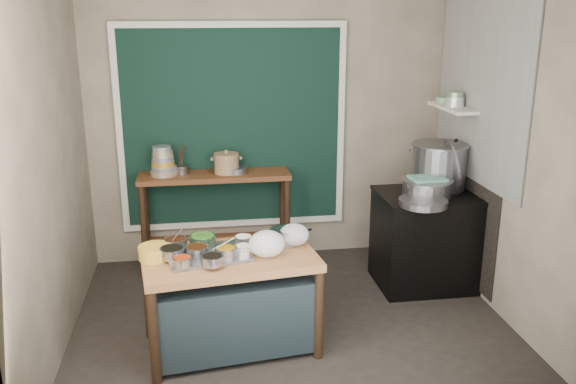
{
  "coord_description": "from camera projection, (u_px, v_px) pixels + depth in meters",
  "views": [
    {
      "loc": [
        -0.7,
        -4.42,
        2.47
      ],
      "look_at": [
        0.01,
        0.25,
        1.04
      ],
      "focal_mm": 38.0,
      "sensor_mm": 36.0,
      "label": 1
    }
  ],
  "objects": [
    {
      "name": "soot_patch",
      "position": [
        465.0,
        207.0,
        5.66
      ],
      "size": [
        0.01,
        1.3,
        1.3
      ],
      "primitive_type": "cube",
      "color": "black",
      "rests_on": "right_wall"
    },
    {
      "name": "curtain_panel",
      "position": [
        233.0,
        128.0,
        5.95
      ],
      "size": [
        2.1,
        0.02,
        1.9
      ],
      "primitive_type": "cube",
      "color": "black",
      "rests_on": "back_wall"
    },
    {
      "name": "stock_pot",
      "position": [
        439.0,
        166.0,
        5.58
      ],
      "size": [
        0.6,
        0.6,
        0.41
      ],
      "primitive_type": null,
      "rotation": [
        0.0,
        0.0,
        -0.13
      ],
      "color": "gray",
      "rests_on": "stove_top"
    },
    {
      "name": "steamer",
      "position": [
        427.0,
        188.0,
        5.37
      ],
      "size": [
        0.6,
        0.6,
        0.15
      ],
      "primitive_type": null,
      "rotation": [
        0.0,
        0.0,
        0.39
      ],
      "color": "gray",
      "rests_on": "stove_top"
    },
    {
      "name": "wall_shelf",
      "position": [
        453.0,
        108.0,
        5.58
      ],
      "size": [
        0.22,
        0.7,
        0.03
      ],
      "primitive_type": "cube",
      "color": "beige",
      "rests_on": "right_wall"
    },
    {
      "name": "back_wall",
      "position": [
        268.0,
        121.0,
        6.03
      ],
      "size": [
        3.5,
        0.02,
        2.8
      ],
      "primitive_type": "cube",
      "color": "gray",
      "rests_on": "floor"
    },
    {
      "name": "ceramic_crock",
      "position": [
        226.0,
        164.0,
        5.85
      ],
      "size": [
        0.26,
        0.26,
        0.17
      ],
      "primitive_type": null,
      "rotation": [
        0.0,
        0.0,
        0.04
      ],
      "color": "#9A7B54",
      "rests_on": "back_counter"
    },
    {
      "name": "stove_block",
      "position": [
        427.0,
        241.0,
        5.59
      ],
      "size": [
        0.9,
        0.68,
        0.85
      ],
      "primitive_type": "cube",
      "color": "black",
      "rests_on": "floor"
    },
    {
      "name": "plastic_bag_b",
      "position": [
        294.0,
        235.0,
        4.58
      ],
      "size": [
        0.25,
        0.22,
        0.17
      ],
      "primitive_type": "ellipsoid",
      "rotation": [
        0.0,
        0.0,
        0.11
      ],
      "color": "white",
      "rests_on": "prep_table"
    },
    {
      "name": "wide_bowl",
      "position": [
        236.0,
        170.0,
        5.88
      ],
      "size": [
        0.26,
        0.26,
        0.06
      ],
      "primitive_type": "cylinder",
      "rotation": [
        0.0,
        0.0,
        0.18
      ],
      "color": "gray",
      "rests_on": "back_counter"
    },
    {
      "name": "yellow_basin",
      "position": [
        156.0,
        252.0,
        4.36
      ],
      "size": [
        0.27,
        0.27,
        0.09
      ],
      "primitive_type": "cylinder",
      "rotation": [
        0.0,
        0.0,
        0.12
      ],
      "color": "gold",
      "rests_on": "prep_table"
    },
    {
      "name": "utensil_cup",
      "position": [
        182.0,
        170.0,
        5.82
      ],
      "size": [
        0.18,
        0.18,
        0.08
      ],
      "primitive_type": "cylinder",
      "rotation": [
        0.0,
        0.0,
        0.28
      ],
      "color": "gray",
      "rests_on": "back_counter"
    },
    {
      "name": "pot_lid",
      "position": [
        452.0,
        165.0,
        5.47
      ],
      "size": [
        0.19,
        0.5,
        0.48
      ],
      "primitive_type": "cylinder",
      "rotation": [
        0.0,
        1.36,
        -0.15
      ],
      "color": "gray",
      "rests_on": "stove_top"
    },
    {
      "name": "shelf_bowl_stack",
      "position": [
        455.0,
        100.0,
        5.52
      ],
      "size": [
        0.17,
        0.17,
        0.13
      ],
      "color": "silver",
      "rests_on": "wall_shelf"
    },
    {
      "name": "bowl_stack",
      "position": [
        163.0,
        163.0,
        5.76
      ],
      "size": [
        0.25,
        0.25,
        0.28
      ],
      "color": "tan",
      "rests_on": "back_counter"
    },
    {
      "name": "right_wall",
      "position": [
        510.0,
        149.0,
        4.85
      ],
      "size": [
        0.02,
        3.0,
        2.8
      ],
      "primitive_type": "cube",
      "color": "gray",
      "rests_on": "floor"
    },
    {
      "name": "plastic_bag_a",
      "position": [
        267.0,
        244.0,
        4.38
      ],
      "size": [
        0.31,
        0.29,
        0.2
      ],
      "primitive_type": "ellipsoid",
      "rotation": [
        0.0,
        0.0,
        0.28
      ],
      "color": "white",
      "rests_on": "prep_table"
    },
    {
      "name": "left_wall",
      "position": [
        48.0,
        165.0,
        4.34
      ],
      "size": [
        0.02,
        3.0,
        2.8
      ],
      "primitive_type": "cube",
      "color": "gray",
      "rests_on": "floor"
    },
    {
      "name": "tile_panel",
      "position": [
        481.0,
        84.0,
        5.24
      ],
      "size": [
        0.02,
        1.7,
        1.7
      ],
      "primitive_type": "cube",
      "color": "#B2B2AA",
      "rests_on": "right_wall"
    },
    {
      "name": "stove_top",
      "position": [
        430.0,
        195.0,
        5.46
      ],
      "size": [
        0.92,
        0.69,
        0.03
      ],
      "primitive_type": "cube",
      "color": "black",
      "rests_on": "stove_block"
    },
    {
      "name": "condiment_bowls",
      "position": [
        202.0,
        249.0,
        4.39
      ],
      "size": [
        0.68,
        0.55,
        0.08
      ],
      "color": "gray",
      "rests_on": "condiment_tray"
    },
    {
      "name": "back_counter",
      "position": [
        216.0,
        220.0,
        6.0
      ],
      "size": [
        1.45,
        0.4,
        0.95
      ],
      "primitive_type": "cube",
      "color": "brown",
      "rests_on": "floor"
    },
    {
      "name": "floor",
      "position": [
        291.0,
        323.0,
        5.0
      ],
      "size": [
        3.5,
        3.0,
        0.02
      ],
      "primitive_type": "cube",
      "color": "black",
      "rests_on": "ground"
    },
    {
      "name": "curtain_frame",
      "position": [
        233.0,
        128.0,
        5.94
      ],
      "size": [
        2.22,
        0.03,
        2.02
      ],
      "primitive_type": null,
      "color": "beige",
      "rests_on": "back_wall"
    },
    {
      "name": "green_cloth",
      "position": [
        428.0,
        178.0,
        5.35
      ],
      "size": [
        0.3,
        0.24,
        0.02
      ],
      "primitive_type": "cube",
      "rotation": [
        0.0,
        0.0,
        0.06
      ],
      "color": "#63A398",
      "rests_on": "steamer"
    },
    {
      "name": "prep_table",
      "position": [
        231.0,
        302.0,
        4.53
      ],
      "size": [
        1.33,
        0.87,
        0.75
      ],
      "primitive_type": "cube",
      "rotation": [
        0.0,
        0.0,
        0.13
      ],
      "color": "#9B6838",
      "rests_on": "floor"
    },
    {
      "name": "shallow_pan",
      "position": [
        423.0,
        202.0,
        5.12
      ],
      "size": [
        0.55,
        0.55,
        0.05
      ],
      "primitive_type": "cylinder",
      "rotation": [
        0.0,
        0.0,
        0.43
      ],
      "color": "gray",
      "rests_on": "stove_top"
    },
    {
      "name": "condiment_tray",
      "position": [
        208.0,
        255.0,
        4.4
      ],
      "size": [
        0.65,
        0.52,
        0.03
      ],
      "primitive_type": "cube",
      "rotation": [
        0.0,
        0.0,
        0.19
      ],
      "color": "gray",
      "rests_on": "prep_table"
    },
    {
      "name": "shelf_bowl_green",
      "position": [
        444.0,
        100.0,
        5.77
      ],
      "size": [
        0.19,
        0.19,
        0.05
      ],
      "primitive_type": "cylinder",
      "rotation": [
        0.0,
        0.0,
        -0.31
      ],
      "color": "gray",
      "rests_on": "wall_shelf"
    },
    {
      "name": "saucepan",
      "position": [
        284.0,
        237.0,
        4.61
      ],
      "size": [
        0.3,
        0.3,
        0.12
      ],
      "primitive_type": null,
      "rotation": [
        0.0,
        0.0,
        0.41
      ],
      "color": "gray",
      "rests_on": "prep_table"
    }
  ]
}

